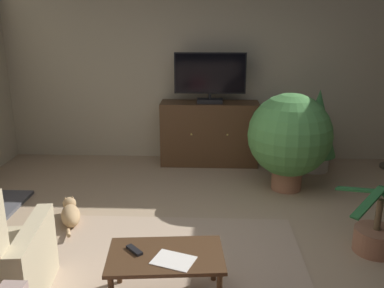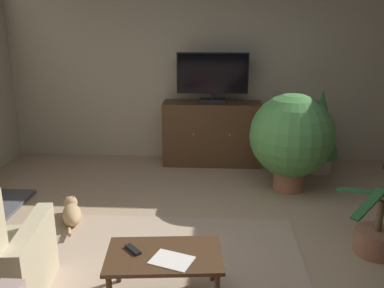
% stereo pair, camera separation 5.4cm
% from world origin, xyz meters
% --- Properties ---
extents(ground_plane, '(6.73, 6.48, 0.04)m').
position_xyz_m(ground_plane, '(0.00, 0.00, -0.02)').
color(ground_plane, tan).
extents(wall_back, '(6.73, 0.10, 2.81)m').
position_xyz_m(wall_back, '(0.00, 2.99, 1.41)').
color(wall_back, '#B2A88E').
rests_on(wall_back, ground_plane).
extents(rug_central, '(2.36, 1.90, 0.01)m').
position_xyz_m(rug_central, '(-0.26, -0.15, 0.01)').
color(rug_central, tan).
rests_on(rug_central, ground_plane).
extents(tv_cabinet, '(1.44, 0.47, 0.94)m').
position_xyz_m(tv_cabinet, '(0.04, 2.64, 0.45)').
color(tv_cabinet, '#352315').
rests_on(tv_cabinet, ground_plane).
extents(television, '(1.02, 0.20, 0.72)m').
position_xyz_m(television, '(0.04, 2.59, 1.33)').
color(television, black).
rests_on(television, tv_cabinet).
extents(coffee_table, '(0.93, 0.61, 0.40)m').
position_xyz_m(coffee_table, '(-0.28, -0.58, 0.35)').
color(coffee_table, '#422B19').
rests_on(coffee_table, ground_plane).
extents(tv_remote, '(0.15, 0.16, 0.02)m').
position_xyz_m(tv_remote, '(-0.52, -0.55, 0.41)').
color(tv_remote, black).
rests_on(tv_remote, coffee_table).
extents(folded_newspaper, '(0.36, 0.31, 0.01)m').
position_xyz_m(folded_newspaper, '(-0.21, -0.67, 0.40)').
color(folded_newspaper, silver).
rests_on(folded_newspaper, coffee_table).
extents(potted_plant_on_hearth_side, '(1.05, 1.05, 1.25)m').
position_xyz_m(potted_plant_on_hearth_side, '(1.05, 1.70, 0.71)').
color(potted_plant_on_hearth_side, '#99664C').
rests_on(potted_plant_on_hearth_side, ground_plane).
extents(potted_plant_tall_palm_by_window, '(0.57, 0.57, 1.18)m').
position_xyz_m(potted_plant_tall_palm_by_window, '(1.57, 2.42, 0.64)').
color(potted_plant_tall_palm_by_window, beige).
rests_on(potted_plant_tall_palm_by_window, ground_plane).
extents(potted_plant_leafy_by_curtain, '(0.78, 0.68, 0.66)m').
position_xyz_m(potted_plant_leafy_by_curtain, '(1.62, 0.21, 0.16)').
color(potted_plant_leafy_by_curtain, '#99664C').
rests_on(potted_plant_leafy_by_curtain, ground_plane).
extents(cat, '(0.33, 0.72, 0.22)m').
position_xyz_m(cat, '(-1.45, 0.65, 0.10)').
color(cat, tan).
rests_on(cat, ground_plane).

